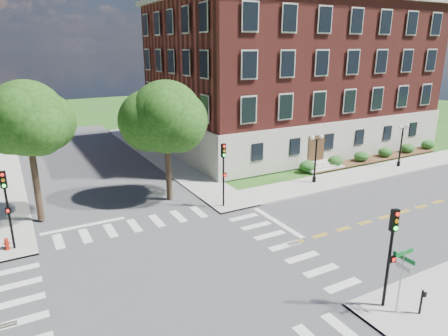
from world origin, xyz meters
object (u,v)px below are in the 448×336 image
traffic_signal_nw (7,200)px  street_sign_pole (402,269)px  traffic_signal_se (391,246)px  twin_lamp_east (401,143)px  traffic_signal_ne (224,167)px  push_button_post (422,301)px  fire_hydrant (7,244)px  twin_lamp_west (316,156)px

traffic_signal_nw → street_sign_pole: traffic_signal_nw is taller
traffic_signal_se → traffic_signal_nw: (-14.72, 14.34, 0.00)m
traffic_signal_nw → twin_lamp_east: bearing=0.8°
traffic_signal_ne → traffic_signal_nw: size_ratio=1.00×
push_button_post → twin_lamp_east: bearing=40.6°
traffic_signal_se → traffic_signal_nw: bearing=135.7°
traffic_signal_ne → fire_hydrant: bearing=178.9°
traffic_signal_ne → traffic_signal_se: bearing=-87.3°
street_sign_pole → push_button_post: street_sign_pole is taller
push_button_post → traffic_signal_se: bearing=128.6°
twin_lamp_west → push_button_post: twin_lamp_west is taller
traffic_signal_ne → twin_lamp_east: traffic_signal_ne is taller
twin_lamp_west → push_button_post: 18.25m
twin_lamp_west → twin_lamp_east: 10.69m
traffic_signal_ne → street_sign_pole: traffic_signal_ne is taller
street_sign_pole → fire_hydrant: 21.45m
street_sign_pole → push_button_post: (0.84, -0.59, -1.51)m
traffic_signal_nw → fire_hydrant: bearing=170.3°
fire_hydrant → push_button_post: bearing=-44.2°
traffic_signal_se → twin_lamp_east: size_ratio=1.13×
traffic_signal_se → street_sign_pole: traffic_signal_se is taller
twin_lamp_west → twin_lamp_east: (10.69, -0.29, 0.00)m
traffic_signal_ne → fire_hydrant: 14.67m
traffic_signal_se → traffic_signal_nw: same height
traffic_signal_ne → traffic_signal_nw: same height
traffic_signal_se → fire_hydrant: (-15.09, 14.40, -2.72)m
traffic_signal_ne → push_button_post: size_ratio=4.00×
traffic_signal_ne → fire_hydrant: size_ratio=6.40×
twin_lamp_west → twin_lamp_east: bearing=-1.6°
traffic_signal_se → twin_lamp_west: bearing=59.3°
push_button_post → fire_hydrant: (-16.05, 15.61, -0.33)m
traffic_signal_se → fire_hydrant: 21.04m
traffic_signal_se → push_button_post: bearing=-51.4°
traffic_signal_nw → twin_lamp_east: 34.39m
traffic_signal_se → twin_lamp_west: 17.58m
twin_lamp_east → fire_hydrant: twin_lamp_east is taller
traffic_signal_se → traffic_signal_nw: size_ratio=1.00×
traffic_signal_se → twin_lamp_east: bearing=37.0°
street_sign_pole → push_button_post: bearing=-35.1°
traffic_signal_ne → twin_lamp_east: 20.36m
traffic_signal_se → fire_hydrant: size_ratio=6.40×
twin_lamp_west → fire_hydrant: 24.16m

